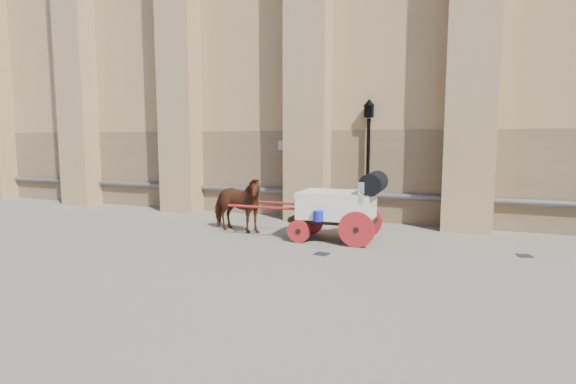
% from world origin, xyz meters
% --- Properties ---
extents(ground, '(90.00, 90.00, 0.00)m').
position_xyz_m(ground, '(0.00, 0.00, 0.00)').
color(ground, '#6C6559').
rests_on(ground, ground).
extents(horse, '(2.06, 1.20, 1.64)m').
position_xyz_m(horse, '(-2.25, 0.91, 0.82)').
color(horse, '#582712').
rests_on(horse, ground).
extents(carriage, '(4.28, 1.55, 1.86)m').
position_xyz_m(carriage, '(0.92, 0.93, 1.00)').
color(carriage, black).
rests_on(carriage, ground).
extents(street_lamp, '(0.37, 0.37, 3.98)m').
position_xyz_m(street_lamp, '(0.99, 3.80, 2.13)').
color(street_lamp, black).
rests_on(street_lamp, ground).
extents(drain_grate_near, '(0.36, 0.36, 0.01)m').
position_xyz_m(drain_grate_near, '(0.86, -0.62, 0.01)').
color(drain_grate_near, black).
rests_on(drain_grate_near, ground).
extents(drain_grate_far, '(0.38, 0.38, 0.01)m').
position_xyz_m(drain_grate_far, '(5.29, 0.97, 0.01)').
color(drain_grate_far, black).
rests_on(drain_grate_far, ground).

